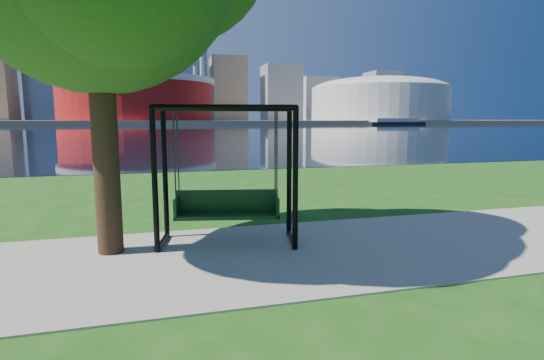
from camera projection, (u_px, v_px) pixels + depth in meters
name	position (u px, v px, depth m)	size (l,w,h in m)	color
ground	(263.00, 247.00, 7.87)	(900.00, 900.00, 0.00)	#1E5114
path	(270.00, 254.00, 7.39)	(120.00, 4.00, 0.03)	#9E937F
river	(162.00, 129.00, 105.19)	(900.00, 180.00, 0.02)	black
far_bank	(156.00, 122.00, 299.67)	(900.00, 228.00, 2.00)	#937F60
stadium	(137.00, 97.00, 227.43)	(83.00, 83.00, 32.00)	maroon
arena	(379.00, 98.00, 265.53)	(84.00, 84.00, 26.56)	beige
skyline	(148.00, 73.00, 306.40)	(392.00, 66.00, 96.50)	gray
swing	(227.00, 178.00, 7.91)	(2.71, 1.58, 2.60)	black
barge	(395.00, 122.00, 207.34)	(31.82, 11.29, 3.12)	black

